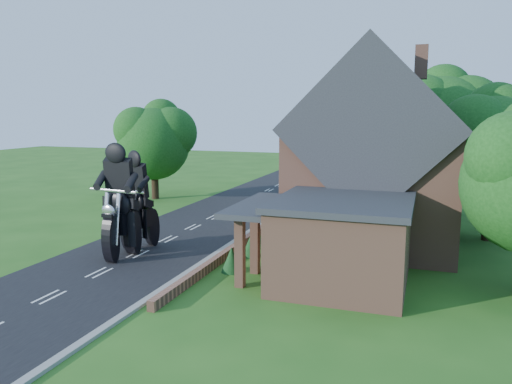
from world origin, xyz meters
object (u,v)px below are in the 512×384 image
(garden_wall, at_px, (255,234))
(annex, at_px, (339,240))
(house, at_px, (375,160))
(motorcycle_follow, at_px, (140,234))
(motorcycle_lead, at_px, (122,242))

(garden_wall, bearing_deg, annex, -46.16)
(garden_wall, height_order, annex, annex)
(house, relative_size, motorcycle_follow, 6.42)
(garden_wall, relative_size, motorcycle_lead, 12.56)
(garden_wall, xyz_separation_m, house, (6.19, 1.00, 4.14))
(motorcycle_lead, bearing_deg, garden_wall, -121.65)
(garden_wall, xyz_separation_m, motorcycle_follow, (-4.75, -4.01, 0.54))
(annex, relative_size, motorcycle_follow, 4.42)
(garden_wall, relative_size, house, 2.15)
(house, xyz_separation_m, motorcycle_follow, (-10.95, -5.01, -3.60))
(motorcycle_lead, distance_m, motorcycle_follow, 1.88)
(house, bearing_deg, motorcycle_follow, -155.40)
(annex, height_order, motorcycle_lead, annex)
(garden_wall, xyz_separation_m, motorcycle_lead, (-4.56, -5.88, 0.62))
(garden_wall, bearing_deg, house, 9.17)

